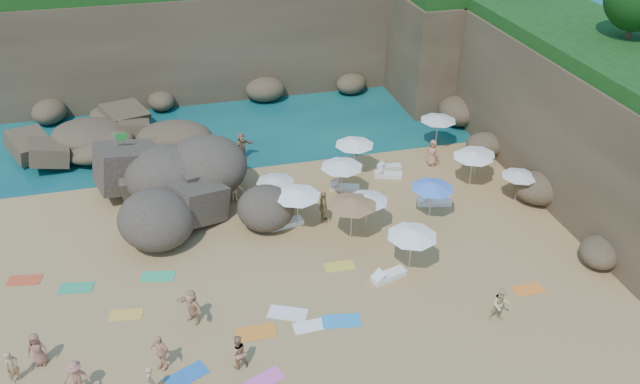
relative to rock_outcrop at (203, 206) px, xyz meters
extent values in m
plane|color=tan|center=(4.20, -6.29, 0.00)|extent=(120.00, 120.00, 0.00)
plane|color=#0C4751|center=(4.20, 23.71, 0.00)|extent=(120.00, 120.00, 0.00)
cube|color=brown|center=(6.20, 18.71, 4.00)|extent=(44.00, 8.00, 8.00)
cube|color=brown|center=(23.20, 1.71, 4.00)|extent=(8.00, 30.00, 8.00)
cube|color=brown|center=(21.20, 13.71, 4.00)|extent=(10.00, 12.00, 8.00)
cylinder|color=white|center=(-13.80, 23.71, 3.00)|extent=(0.10, 0.10, 6.00)
cylinder|color=white|center=(-12.30, 23.71, 3.00)|extent=(0.10, 0.10, 6.00)
cylinder|color=white|center=(-10.80, 23.71, 3.00)|extent=(0.10, 0.10, 6.00)
cylinder|color=silver|center=(-4.47, 3.10, 1.90)|extent=(0.08, 0.08, 3.80)
cube|color=#238D2E|center=(-4.10, 3.10, 3.49)|extent=(0.66, 0.14, 0.43)
cylinder|color=silver|center=(4.12, -1.22, 0.98)|extent=(0.06, 0.06, 1.95)
cone|color=silver|center=(4.12, -1.22, 1.91)|extent=(2.19, 2.19, 0.33)
cylinder|color=silver|center=(8.11, -0.91, 1.12)|extent=(0.07, 0.07, 2.24)
cone|color=white|center=(8.11, -0.91, 2.19)|extent=(2.51, 2.51, 0.38)
cylinder|color=silver|center=(9.66, 1.65, 1.10)|extent=(0.06, 0.06, 2.19)
cone|color=white|center=(9.66, 1.65, 2.14)|extent=(2.46, 2.46, 0.37)
cylinder|color=silver|center=(16.14, 3.71, 1.09)|extent=(0.06, 0.06, 2.17)
cone|color=silver|center=(16.14, 3.71, 2.12)|extent=(2.44, 2.44, 0.37)
cylinder|color=silver|center=(16.72, -0.96, 0.98)|extent=(0.06, 0.06, 1.96)
cone|color=white|center=(16.72, -0.96, 1.91)|extent=(2.20, 2.20, 0.34)
cylinder|color=silver|center=(8.49, -4.51, 1.04)|extent=(0.06, 0.06, 2.07)
cone|color=silver|center=(8.49, -4.51, 2.02)|extent=(2.32, 2.32, 0.35)
cylinder|color=silver|center=(7.47, -5.09, 1.17)|extent=(0.07, 0.07, 2.34)
cone|color=#EE2A3D|center=(7.47, -5.09, 2.28)|extent=(2.63, 2.63, 0.40)
cylinder|color=silver|center=(17.93, -3.90, 0.93)|extent=(0.05, 0.05, 1.85)
cone|color=silver|center=(17.93, -3.90, 1.81)|extent=(2.08, 2.08, 0.32)
cylinder|color=silver|center=(16.09, -1.61, 1.10)|extent=(0.06, 0.06, 2.20)
cone|color=white|center=(16.09, -1.61, 2.14)|extent=(2.47, 2.47, 0.38)
cylinder|color=silver|center=(4.91, -3.42, 1.14)|extent=(0.07, 0.07, 2.29)
cone|color=white|center=(4.91, -3.42, 2.23)|extent=(2.57, 2.57, 0.39)
cylinder|color=silver|center=(12.36, -4.26, 1.07)|extent=(0.06, 0.06, 2.13)
cone|color=#457DED|center=(12.36, -4.26, 2.08)|extent=(2.39, 2.39, 0.36)
cylinder|color=silver|center=(9.57, -8.33, 1.12)|extent=(0.07, 0.07, 2.24)
cone|color=white|center=(9.57, -8.33, 2.18)|extent=(2.51, 2.51, 0.38)
cube|color=white|center=(4.30, -3.14, 0.15)|extent=(1.98, 0.94, 0.30)
cube|color=silver|center=(8.52, -0.24, 0.14)|extent=(1.86, 1.14, 0.27)
cube|color=silver|center=(11.99, 1.50, 0.12)|extent=(1.61, 0.65, 0.24)
cube|color=white|center=(11.60, 0.56, 0.13)|extent=(1.81, 1.07, 0.27)
cube|color=white|center=(13.14, -3.10, 0.15)|extent=(2.04, 1.07, 0.30)
cube|color=white|center=(8.32, -8.80, 0.14)|extent=(1.91, 1.09, 0.28)
cube|color=blue|center=(-1.79, -12.68, 0.01)|extent=(1.88, 1.47, 0.03)
cube|color=#F760B9|center=(1.25, -13.70, 0.01)|extent=(1.78, 1.34, 0.03)
cube|color=orange|center=(1.35, -10.94, 0.02)|extent=(1.80, 0.93, 0.03)
cube|color=#32B271|center=(-2.75, -5.91, 0.01)|extent=(1.79, 1.16, 0.03)
cube|color=gold|center=(-4.24, -8.35, 0.01)|extent=(1.59, 0.97, 0.03)
cube|color=white|center=(2.96, -10.08, 0.02)|extent=(1.99, 1.56, 0.03)
cube|color=#D64425|center=(-9.12, -4.60, 0.01)|extent=(1.70, 1.05, 0.03)
cube|color=#2791D2|center=(5.22, -11.16, 0.02)|extent=(1.88, 1.15, 0.03)
cube|color=orange|center=(14.55, -11.29, 0.01)|extent=(1.50, 0.77, 0.03)
cube|color=#2D9D66|center=(-6.61, -5.82, 0.01)|extent=(1.71, 1.03, 0.03)
cube|color=gold|center=(6.21, -7.34, 0.01)|extent=(1.54, 0.79, 0.03)
cube|color=white|center=(3.77, -11.12, 0.01)|extent=(1.52, 0.79, 0.03)
imported|color=tan|center=(-8.48, -11.25, 0.78)|extent=(0.67, 0.67, 1.56)
imported|color=#AF7D57|center=(0.36, -12.68, 0.82)|extent=(0.87, 0.72, 1.65)
imported|color=#F4C28B|center=(1.90, 0.19, 0.88)|extent=(1.20, 0.66, 1.75)
imported|color=#9D804E|center=(6.42, -3.24, 0.95)|extent=(0.51, 1.13, 1.90)
imported|color=tan|center=(14.82, 1.32, 0.89)|extent=(0.96, 0.94, 1.78)
imported|color=#A87554|center=(3.08, 5.22, 0.90)|extent=(1.70, 1.19, 1.79)
imported|color=tan|center=(-3.17, -13.27, 0.73)|extent=(0.50, 0.61, 1.45)
imported|color=#F2B089|center=(-2.70, -11.98, 0.21)|extent=(1.86, 1.96, 0.42)
imported|color=#915948|center=(-7.62, -10.52, 0.21)|extent=(0.87, 1.63, 0.42)
imported|color=tan|center=(-1.25, -9.52, 0.23)|extent=(2.32, 2.29, 0.46)
imported|color=#E7C183|center=(12.12, -12.80, 0.33)|extent=(1.10, 1.84, 0.66)
camera|label=1|loc=(-0.83, -31.15, 19.82)|focal=35.00mm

